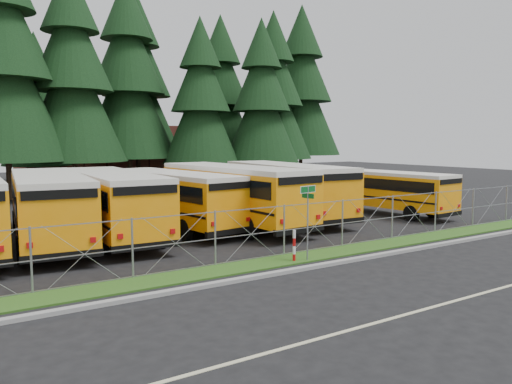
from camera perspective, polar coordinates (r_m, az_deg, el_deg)
ground at (r=20.86m, az=3.84°, el=-6.41°), size 120.00×120.00×0.00m
curb at (r=18.51m, az=9.60°, el=-7.89°), size 50.00×0.25×0.12m
grass_verge at (r=19.55m, az=6.82°, el=-7.19°), size 50.00×1.40×0.06m
road_lane_line at (r=15.40m, az=22.19°, el=-11.33°), size 50.00×0.12×0.01m
chainlink_fence at (r=19.89m, az=5.57°, el=-4.10°), size 44.00×0.10×2.00m
brick_building at (r=59.23m, az=-14.87°, el=4.37°), size 22.00×10.00×6.00m
bus_2 at (r=23.21m, az=-22.63°, el=-1.78°), size 3.90×11.83×3.04m
bus_3 at (r=23.78m, az=-16.31°, el=-1.40°), size 3.22×11.65×3.03m
bus_4 at (r=25.50m, az=-9.85°, el=-0.93°), size 4.08×11.23×2.88m
bus_5 at (r=25.81m, az=-3.09°, el=-0.47°), size 3.69×12.18×3.15m
bus_6 at (r=28.49m, az=3.04°, el=0.11°), size 3.78×12.07×3.11m
bus_east at (r=31.18m, az=14.20°, el=-0.05°), size 3.15×10.01×2.58m
street_sign at (r=18.31m, az=5.94°, el=-1.70°), size 0.83×0.54×2.81m
striped_bollard at (r=18.40m, az=4.38°, el=-6.19°), size 0.11×0.11×1.20m
conifer_3 at (r=41.72m, az=-26.88°, el=12.67°), size 8.85×8.85×19.57m
conifer_4 at (r=43.36m, az=-20.28°, el=11.92°), size 8.34×8.34×18.44m
conifer_5 at (r=47.72m, az=-14.44°, el=11.91°), size 8.63×8.63×19.08m
conifer_6 at (r=45.90m, az=-6.33°, el=10.02°), size 6.99×6.99×15.45m
conifer_7 at (r=47.72m, az=0.63°, el=10.11°), size 7.14×7.14×15.79m
conifer_8 at (r=51.45m, az=1.99°, el=10.68°), size 7.85×7.85×17.36m
conifer_9 at (r=56.32m, az=5.20°, el=11.16°), size 8.65×8.65×19.12m
conifer_11 at (r=50.50m, az=-23.77°, el=8.51°), size 6.44×6.44×14.25m
conifer_12 at (r=52.40m, az=-13.50°, el=11.58°), size 8.79×8.79×19.44m
conifer_13 at (r=56.75m, az=-4.04°, el=10.68°), size 8.24×8.24×18.23m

